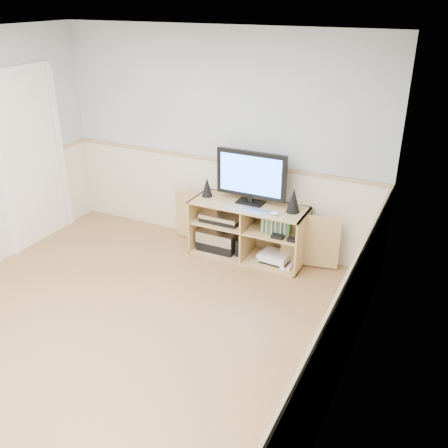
{
  "coord_description": "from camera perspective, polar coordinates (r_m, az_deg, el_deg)",
  "views": [
    {
      "loc": [
        2.52,
        -2.76,
        2.81
      ],
      "look_at": [
        0.59,
        1.2,
        0.75
      ],
      "focal_mm": 40.0,
      "sensor_mm": 36.0,
      "label": 1
    }
  ],
  "objects": [
    {
      "name": "room",
      "position": [
        4.18,
        -14.59,
        1.78
      ],
      "size": [
        4.04,
        4.54,
        2.54
      ],
      "color": "tan",
      "rests_on": "ground"
    },
    {
      "name": "game_consoles",
      "position": [
        5.71,
        5.8,
        -3.78
      ],
      "size": [
        0.45,
        0.3,
        0.11
      ],
      "color": "white",
      "rests_on": "media_cabinet"
    },
    {
      "name": "monitor",
      "position": [
        5.5,
        3.12,
        5.52
      ],
      "size": [
        0.81,
        0.18,
        0.6
      ],
      "color": "black",
      "rests_on": "media_cabinet"
    },
    {
      "name": "mouse",
      "position": [
        5.33,
        5.81,
        1.21
      ],
      "size": [
        0.11,
        0.09,
        0.04
      ],
      "primitive_type": "ellipsoid",
      "rotation": [
        0.0,
        0.0,
        0.37
      ],
      "color": "white",
      "rests_on": "media_cabinet"
    },
    {
      "name": "keyboard",
      "position": [
        5.4,
        3.7,
        1.5
      ],
      "size": [
        0.3,
        0.13,
        0.01
      ],
      "primitive_type": "cube",
      "rotation": [
        0.0,
        0.0,
        -0.03
      ],
      "color": "silver",
      "rests_on": "media_cabinet"
    },
    {
      "name": "speaker_right",
      "position": [
        5.38,
        7.95,
        2.69
      ],
      "size": [
        0.15,
        0.15,
        0.27
      ],
      "primitive_type": "cone",
      "color": "black",
      "rests_on": "media_cabinet"
    },
    {
      "name": "game_cases",
      "position": [
        5.51,
        6.06,
        -0.05
      ],
      "size": [
        0.33,
        0.14,
        0.19
      ],
      "primitive_type": "cube",
      "color": "#3F8C3F",
      "rests_on": "media_cabinet"
    },
    {
      "name": "media_cabinet",
      "position": [
        5.75,
        3.01,
        -0.49
      ],
      "size": [
        2.06,
        0.49,
        0.65
      ],
      "color": "tan",
      "rests_on": "floor"
    },
    {
      "name": "wall_outlet",
      "position": [
        5.67,
        8.34,
        1.82
      ],
      "size": [
        0.12,
        0.03,
        0.12
      ],
      "primitive_type": "cube",
      "color": "white",
      "rests_on": "wall_back"
    },
    {
      "name": "speaker_left",
      "position": [
        5.76,
        -1.96,
        4.25
      ],
      "size": [
        0.12,
        0.12,
        0.23
      ],
      "primitive_type": "cone",
      "color": "black",
      "rests_on": "media_cabinet"
    },
    {
      "name": "av_components",
      "position": [
        5.89,
        -0.39,
        -1.06
      ],
      "size": [
        0.53,
        0.34,
        0.47
      ],
      "color": "black",
      "rests_on": "media_cabinet"
    }
  ]
}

